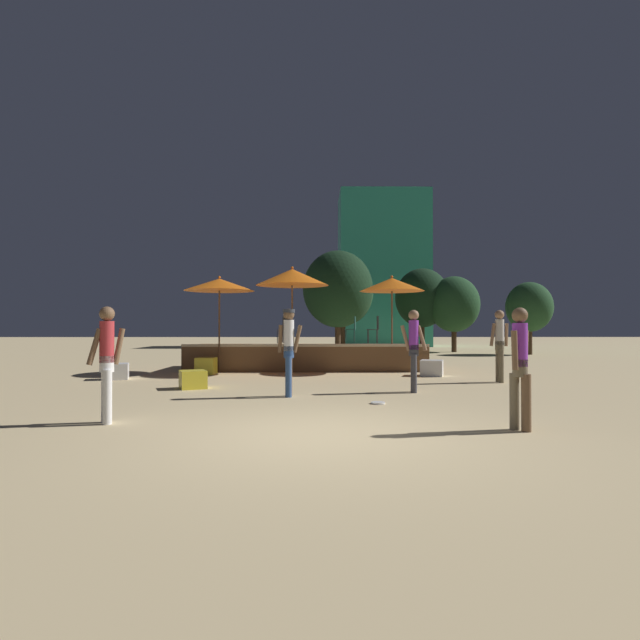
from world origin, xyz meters
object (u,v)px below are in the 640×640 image
person_1 (107,360)px  person_4 (289,346)px  bistro_chair_1 (375,327)px  background_tree_2 (422,298)px  cube_seat_2 (206,366)px  bistro_chair_2 (288,327)px  background_tree_4 (343,293)px  patio_umbrella_0 (292,277)px  background_tree_1 (338,289)px  person_0 (520,364)px  background_tree_3 (454,304)px  person_2 (500,342)px  cube_seat_1 (432,368)px  bistro_chair_0 (286,327)px  bistro_chair_3 (353,327)px  patio_umbrella_1 (219,285)px  person_3 (414,347)px  background_tree_0 (529,307)px  cube_seat_0 (193,379)px  frisbee_disc (378,403)px  cube_seat_3 (117,371)px  patio_umbrella_2 (392,285)px

person_1 → person_4: person_4 is taller
bistro_chair_1 → background_tree_2: background_tree_2 is taller
cube_seat_2 → bistro_chair_2: bistro_chair_2 is taller
person_1 → background_tree_4: 20.42m
patio_umbrella_0 → background_tree_1: 9.33m
person_0 → background_tree_3: size_ratio=0.40×
person_2 → background_tree_1: bearing=13.6°
person_0 → person_4: person_4 is taller
cube_seat_1 → person_4: size_ratio=0.44×
bistro_chair_0 → background_tree_2: size_ratio=0.19×
bistro_chair_3 → background_tree_3: (6.43, 10.39, 1.24)m
patio_umbrella_1 → background_tree_1: background_tree_1 is taller
cube_seat_2 → background_tree_1: size_ratio=0.11×
bistro_chair_2 → background_tree_1: 7.63m
person_3 → bistro_chair_2: (-3.10, 6.58, 0.43)m
background_tree_2 → background_tree_0: bearing=-36.2°
bistro_chair_0 → background_tree_1: 8.55m
cube_seat_2 → person_1: size_ratio=0.33×
person_1 → bistro_chair_1: size_ratio=1.91×
cube_seat_2 → background_tree_3: 17.03m
cube_seat_1 → person_4: person_4 is taller
background_tree_4 → cube_seat_0: bearing=-105.4°
cube_seat_0 → background_tree_1: 13.90m
person_1 → bistro_chair_1: bearing=-58.7°
bistro_chair_2 → frisbee_disc: 8.56m
person_0 → bistro_chair_0: 10.32m
bistro_chair_1 → bistro_chair_2: same height
bistro_chair_0 → frisbee_disc: size_ratio=3.44×
patio_umbrella_0 → cube_seat_0: 5.15m
frisbee_disc → background_tree_2: 20.20m
person_1 → bistro_chair_2: bearing=-41.5°
bistro_chair_0 → background_tree_4: 11.19m
cube_seat_3 → bistro_chair_0: bearing=33.6°
patio_umbrella_1 → background_tree_0: background_tree_0 is taller
cube_seat_1 → bistro_chair_2: bearing=145.3°
bistro_chair_0 → cube_seat_1: bearing=10.7°
person_0 → person_1: (-5.88, 0.57, 0.03)m
patio_umbrella_1 → background_tree_0: bearing=34.9°
patio_umbrella_0 → cube_seat_1: bearing=-13.3°
cube_seat_0 → cube_seat_3: size_ratio=1.04×
background_tree_4 → patio_umbrella_2: bearing=-85.5°
bistro_chair_1 → person_0: bearing=5.4°
patio_umbrella_2 → person_0: bearing=-87.4°
bistro_chair_0 → bistro_chair_2: 0.97m
bistro_chair_1 → background_tree_4: 10.85m
patio_umbrella_1 → person_1: size_ratio=1.74×
bistro_chair_1 → bistro_chair_2: size_ratio=1.00×
patio_umbrella_0 → cube_seat_0: size_ratio=4.41×
patio_umbrella_2 → cube_seat_3: (-7.75, -2.14, -2.52)m
cube_seat_2 → background_tree_1: bearing=65.6°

